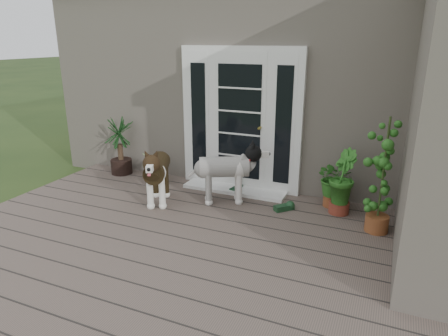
% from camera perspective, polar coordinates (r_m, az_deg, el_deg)
% --- Properties ---
extents(deck, '(6.20, 4.60, 0.12)m').
position_cam_1_polar(deck, '(4.50, -5.80, -12.93)').
color(deck, '#6B5B4C').
rests_on(deck, ground).
extents(house_main, '(7.40, 4.00, 3.10)m').
position_cam_1_polar(house_main, '(7.88, 9.27, 11.91)').
color(house_main, '#665E54').
rests_on(house_main, ground).
extents(door_unit, '(1.90, 0.14, 2.15)m').
position_cam_1_polar(door_unit, '(6.05, 2.34, 6.89)').
color(door_unit, white).
rests_on(door_unit, deck).
extents(door_step, '(1.60, 0.40, 0.05)m').
position_cam_1_polar(door_step, '(6.17, 1.54, -3.06)').
color(door_step, white).
rests_on(door_step, deck).
extents(brindle_dog, '(0.73, 1.00, 0.77)m').
position_cam_1_polar(brindle_dog, '(5.69, -9.47, -1.30)').
color(brindle_dog, '#2F2311').
rests_on(brindle_dog, deck).
extents(white_dog, '(1.01, 0.78, 0.78)m').
position_cam_1_polar(white_dog, '(5.62, 0.00, -1.24)').
color(white_dog, beige).
rests_on(white_dog, deck).
extents(spider_plant, '(0.68, 0.68, 0.57)m').
position_cam_1_polar(spider_plant, '(6.55, -9.91, 0.39)').
color(spider_plant, '#A2B972').
rests_on(spider_plant, deck).
extents(yucca, '(0.75, 0.75, 0.99)m').
position_cam_1_polar(yucca, '(7.05, -14.69, 3.10)').
color(yucca, black).
rests_on(yucca, deck).
extents(herb_a, '(0.67, 0.67, 0.62)m').
position_cam_1_polar(herb_a, '(5.72, 15.36, -2.41)').
color(herb_a, '#1A5D1A').
rests_on(herb_a, deck).
extents(herb_b, '(0.52, 0.52, 0.66)m').
position_cam_1_polar(herb_b, '(5.52, 16.36, -3.03)').
color(herb_b, '#1C5618').
rests_on(herb_b, deck).
extents(herb_c, '(0.56, 0.56, 0.63)m').
position_cam_1_polar(herb_c, '(5.47, 25.87, -4.54)').
color(herb_c, '#1D5819').
rests_on(herb_c, deck).
extents(sapling, '(0.55, 0.55, 1.47)m').
position_cam_1_polar(sapling, '(5.01, 21.83, -0.85)').
color(sapling, '#175119').
rests_on(sapling, deck).
extents(clog_left, '(0.19, 0.31, 0.09)m').
position_cam_1_polar(clog_left, '(6.15, 1.77, -2.93)').
color(clog_left, '#163720').
rests_on(clog_left, deck).
extents(clog_right, '(0.33, 0.34, 0.10)m').
position_cam_1_polar(clog_right, '(5.55, 8.60, -5.52)').
color(clog_right, '#16381D').
rests_on(clog_right, deck).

